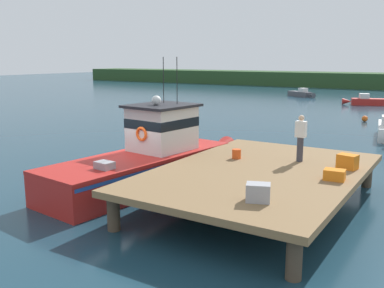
# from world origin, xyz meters

# --- Properties ---
(ground_plane) EXTENTS (200.00, 200.00, 0.00)m
(ground_plane) POSITION_xyz_m (0.00, 0.00, 0.00)
(ground_plane) COLOR #193847
(dock) EXTENTS (6.00, 9.00, 1.20)m
(dock) POSITION_xyz_m (4.80, 0.00, 1.07)
(dock) COLOR #4C3D2D
(dock) RESTS_ON ground
(main_fishing_boat) EXTENTS (3.41, 9.94, 4.80)m
(main_fishing_boat) POSITION_xyz_m (0.26, 0.20, 1.01)
(main_fishing_boat) COLOR red
(main_fishing_boat) RESTS_ON ground
(crate_stack_mid_dock) EXTENTS (0.64, 0.50, 0.32)m
(crate_stack_mid_dock) POSITION_xyz_m (7.16, 0.07, 1.36)
(crate_stack_mid_dock) COLOR orange
(crate_stack_mid_dock) RESTS_ON dock
(crate_stack_near_edge) EXTENTS (0.68, 0.55, 0.48)m
(crate_stack_near_edge) POSITION_xyz_m (7.17, 1.65, 1.44)
(crate_stack_near_edge) COLOR orange
(crate_stack_near_edge) RESTS_ON dock
(crate_single_far) EXTENTS (0.72, 0.63, 0.46)m
(crate_single_far) POSITION_xyz_m (6.02, -2.93, 1.43)
(crate_single_far) COLOR #9E9EA3
(crate_single_far) RESTS_ON dock
(bait_bucket) EXTENTS (0.32, 0.32, 0.34)m
(bait_bucket) POSITION_xyz_m (3.44, 1.07, 1.37)
(bait_bucket) COLOR #E04C19
(bait_bucket) RESTS_ON dock
(deckhand_by_the_boat) EXTENTS (0.36, 0.22, 1.63)m
(deckhand_by_the_boat) POSITION_xyz_m (5.51, 1.85, 2.06)
(deckhand_by_the_boat) COLOR #383842
(deckhand_by_the_boat) RESTS_ON dock
(moored_boat_off_the_point) EXTENTS (4.10, 2.97, 1.09)m
(moored_boat_off_the_point) POSITION_xyz_m (-7.09, 40.77, 0.37)
(moored_boat_off_the_point) COLOR #4C4C51
(moored_boat_off_the_point) RESTS_ON ground
(moored_boat_mid_harbor) EXTENTS (4.67, 2.34, 1.17)m
(moored_boat_mid_harbor) POSITION_xyz_m (1.82, 34.67, 0.40)
(moored_boat_mid_harbor) COLOR red
(moored_boat_mid_harbor) RESTS_ON ground
(mooring_buoy_inshore) EXTENTS (0.45, 0.45, 0.45)m
(mooring_buoy_inshore) POSITION_xyz_m (3.97, 22.05, 0.22)
(mooring_buoy_inshore) COLOR #EA5B19
(mooring_buoy_inshore) RESTS_ON ground
(mooring_buoy_spare_mooring) EXTENTS (0.47, 0.47, 0.47)m
(mooring_buoy_spare_mooring) POSITION_xyz_m (-10.37, 18.64, 0.24)
(mooring_buoy_spare_mooring) COLOR #EA5B19
(mooring_buoy_spare_mooring) RESTS_ON ground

